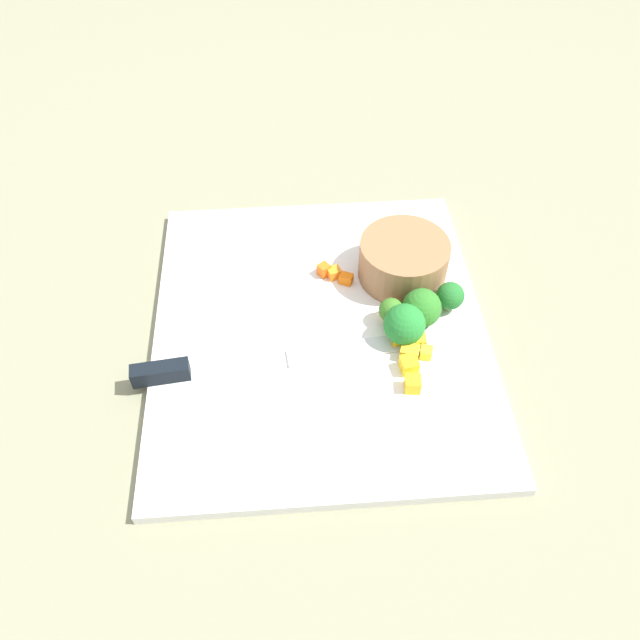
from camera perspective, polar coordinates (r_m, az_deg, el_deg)
ground_plane at (r=0.70m, az=0.00°, el=-1.17°), size 4.00×4.00×0.00m
cutting_board at (r=0.69m, az=0.00°, el=-0.86°), size 0.41×0.36×0.01m
prep_bowl at (r=0.73m, az=7.51°, el=5.37°), size 0.10×0.10×0.05m
chef_knife at (r=0.65m, az=-6.08°, el=-3.70°), size 0.06×0.36×0.02m
carrot_dice_0 at (r=0.74m, az=0.35°, el=4.53°), size 0.02×0.02×0.01m
carrot_dice_1 at (r=0.73m, az=2.36°, el=3.72°), size 0.02×0.02×0.01m
carrot_dice_2 at (r=0.73m, az=1.26°, el=4.26°), size 0.02×0.02×0.01m
pepper_dice_0 at (r=0.67m, az=9.53°, el=-2.90°), size 0.02×0.02×0.01m
pepper_dice_1 at (r=0.64m, az=8.33°, el=-5.69°), size 0.02×0.02×0.02m
pepper_dice_2 at (r=0.67m, az=7.21°, el=-1.27°), size 0.02×0.02×0.02m
pepper_dice_3 at (r=0.66m, az=8.06°, el=-2.90°), size 0.02×0.02×0.01m
pepper_dice_4 at (r=0.65m, az=8.01°, el=-4.02°), size 0.02×0.02×0.02m
pepper_dice_5 at (r=0.70m, az=6.45°, el=0.64°), size 0.02×0.02×0.01m
pepper_dice_6 at (r=0.69m, az=7.61°, el=0.17°), size 0.02×0.02×0.01m
pepper_dice_7 at (r=0.68m, az=8.98°, el=-1.83°), size 0.02×0.01×0.01m
pepper_dice_8 at (r=0.68m, az=8.46°, el=-0.77°), size 0.02×0.02×0.02m
broccoli_floret_0 at (r=0.66m, az=7.59°, el=-0.43°), size 0.04×0.04×0.05m
broccoli_floret_1 at (r=0.71m, az=11.62°, el=2.12°), size 0.03×0.03×0.03m
broccoli_floret_2 at (r=0.69m, az=9.09°, el=1.12°), size 0.04×0.04×0.04m
broccoli_floret_3 at (r=0.68m, az=6.35°, el=1.13°), size 0.03×0.03×0.03m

